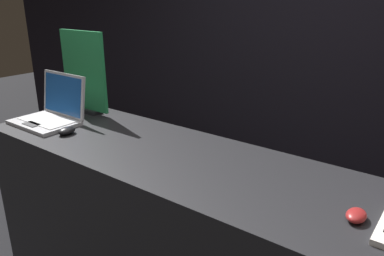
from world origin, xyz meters
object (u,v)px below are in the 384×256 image
Objects in this scene: promo_stand_front at (84,74)px; mouse_front at (67,131)px; laptop_front at (52,111)px; mouse_back at (356,215)px.

mouse_front is at bearing -53.51° from promo_stand_front.
mouse_back is (1.66, 0.00, -0.05)m from laptop_front.
promo_stand_front is at bearing 171.67° from mouse_back.
laptop_front is 0.75× the size of promo_stand_front.
mouse_back is at bearing 3.15° from mouse_front.
mouse_back is (1.66, -0.24, -0.22)m from promo_stand_front.
laptop_front is 1.66m from mouse_back.
mouse_front reaches higher than mouse_back.
promo_stand_front reaches higher than mouse_front.
promo_stand_front is at bearing 90.00° from laptop_front.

